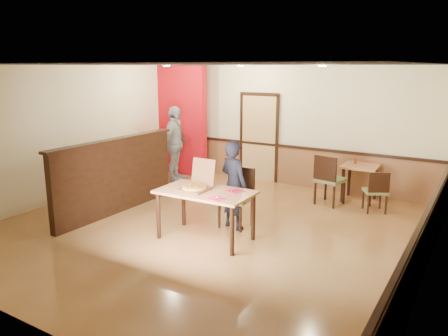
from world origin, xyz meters
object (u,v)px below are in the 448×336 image
object	(u,v)px
side_chair_left	(329,178)
condiment	(355,160)
side_table	(360,174)
main_table	(205,197)
diner_chair	(238,195)
diner	(234,185)
passerby	(175,144)
side_chair_right	(376,190)
pizza_box	(196,186)

from	to	relation	value
side_chair_left	condiment	size ratio (longest dim) A/B	7.26
side_table	condiment	world-z (taller)	condiment
main_table	diner_chair	size ratio (longest dim) A/B	1.51
main_table	condiment	distance (m)	3.82
diner_chair	condiment	distance (m)	3.01
diner	passerby	xyz separation A→B (m)	(-2.85, 2.03, 0.15)
condiment	diner	bearing A→B (deg)	-114.64
side_table	passerby	world-z (taller)	passerby
side_chair_right	diner	size ratio (longest dim) A/B	0.53
main_table	pizza_box	world-z (taller)	pizza_box
side_chair_left	pizza_box	xyz separation A→B (m)	(-1.29, -2.82, 0.31)
pizza_box	condiment	bearing A→B (deg)	65.87
diner	condiment	bearing A→B (deg)	-99.32
main_table	condiment	size ratio (longest dim) A/B	10.89
side_chair_left	diner	size ratio (longest dim) A/B	0.67
diner_chair	diner	bearing A→B (deg)	-89.36
side_chair_left	side_table	world-z (taller)	side_chair_left
main_table	diner_chair	xyz separation A→B (m)	(0.13, 0.84, -0.15)
main_table	side_chair_right	bearing A→B (deg)	52.21
diner_chair	side_chair_left	xyz separation A→B (m)	(0.99, 1.97, 0.00)
side_table	pizza_box	size ratio (longest dim) A/B	1.46
main_table	side_table	size ratio (longest dim) A/B	2.04
diner	passerby	world-z (taller)	passerby
side_chair_left	condiment	distance (m)	0.84
condiment	diner_chair	bearing A→B (deg)	-115.94
side_table	passerby	bearing A→B (deg)	-170.42
side_table	condiment	xyz separation A→B (m)	(-0.14, 0.10, 0.25)
diner_chair	diner	size ratio (longest dim) A/B	0.66
side_chair_right	pizza_box	size ratio (longest dim) A/B	1.58
side_chair_right	side_table	size ratio (longest dim) A/B	1.08
side_table	passerby	distance (m)	4.37
diner_chair	side_table	world-z (taller)	diner_chair
side_chair_left	condiment	bearing A→B (deg)	-103.25
side_table	condiment	size ratio (longest dim) A/B	5.33
passerby	condiment	xyz separation A→B (m)	(4.16, 0.82, -0.09)
side_table	pizza_box	distance (m)	3.88
main_table	condiment	world-z (taller)	condiment
side_chair_right	passerby	distance (m)	4.80
main_table	side_chair_right	xyz separation A→B (m)	(2.06, 2.83, -0.26)
main_table	pizza_box	xyz separation A→B (m)	(-0.18, -0.01, 0.17)
diner	condiment	world-z (taller)	diner
main_table	pizza_box	size ratio (longest dim) A/B	2.98
side_table	condiment	bearing A→B (deg)	145.47
diner_chair	diner	world-z (taller)	diner
diner	side_chair_left	bearing A→B (deg)	-99.49
diner_chair	side_table	size ratio (longest dim) A/B	1.35
side_table	diner_chair	bearing A→B (deg)	-119.20
side_table	passerby	xyz separation A→B (m)	(-4.30, -0.73, 0.33)
passerby	pizza_box	bearing A→B (deg)	-150.44
side_table	main_table	bearing A→B (deg)	-114.64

